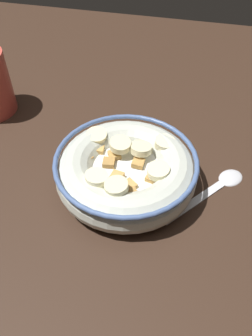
% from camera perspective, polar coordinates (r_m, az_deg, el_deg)
% --- Properties ---
extents(ground_plane, '(1.05, 1.05, 0.02)m').
position_cam_1_polar(ground_plane, '(0.44, 0.00, -3.58)').
color(ground_plane, '#332116').
extents(cereal_bowl, '(0.17, 0.17, 0.05)m').
position_cam_1_polar(cereal_bowl, '(0.42, 0.00, -0.39)').
color(cereal_bowl, beige).
rests_on(cereal_bowl, ground_plane).
extents(spoon, '(0.10, 0.12, 0.01)m').
position_cam_1_polar(spoon, '(0.45, 15.57, -2.58)').
color(spoon, silver).
rests_on(spoon, ground_plane).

